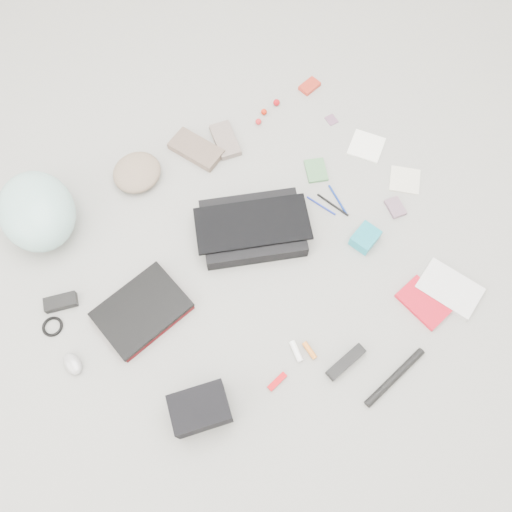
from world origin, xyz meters
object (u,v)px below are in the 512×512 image
bike_helmet (37,211)px  camera_bag (200,409)px  laptop (141,310)px  accordion_wallet (365,238)px  messenger_bag (253,228)px  book_red (424,303)px

bike_helmet → camera_bag: bearing=-75.9°
laptop → bike_helmet: size_ratio=0.89×
accordion_wallet → bike_helmet: bearing=126.0°
laptop → bike_helmet: 0.56m
laptop → bike_helmet: (-0.15, 0.54, 0.07)m
messenger_bag → accordion_wallet: size_ratio=3.76×
accordion_wallet → laptop: bearing=148.6°
book_red → camera_bag: bearing=164.1°
bike_helmet → camera_bag: bike_helmet is taller
messenger_bag → laptop: messenger_bag is taller
messenger_bag → accordion_wallet: (0.35, -0.27, -0.01)m
bike_helmet → accordion_wallet: (1.01, -0.76, -0.08)m
messenger_bag → book_red: size_ratio=2.13×
laptop → accordion_wallet: bearing=-22.5°
camera_bag → accordion_wallet: camera_bag is taller
messenger_bag → camera_bag: size_ratio=2.08×
accordion_wallet → messenger_bag: bearing=124.4°
bike_helmet → camera_bag: 0.97m
messenger_bag → bike_helmet: bearing=168.5°
camera_bag → laptop: bearing=106.3°
laptop → book_red: laptop is taller
messenger_bag → bike_helmet: bike_helmet is taller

